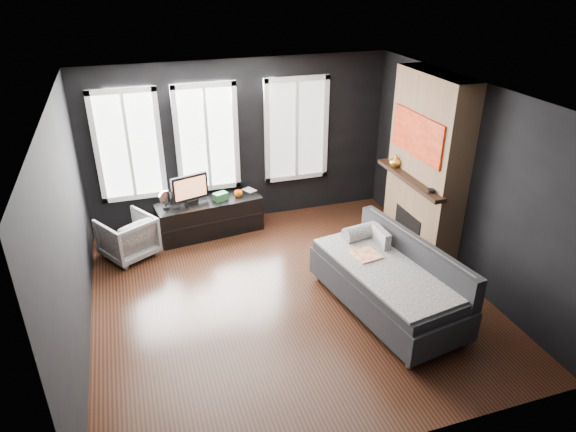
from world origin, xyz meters
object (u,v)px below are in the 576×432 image
object	(u,v)px
mug	(238,193)
book	(246,186)
monitor	(190,188)
media_console	(210,217)
mantel_vase	(395,161)
sofa	(387,278)
armchair	(127,235)

from	to	relation	value
mug	book	size ratio (longest dim) A/B	0.60
monitor	book	world-z (taller)	monitor
media_console	book	xyz separation A→B (m)	(0.65, 0.17, 0.40)
monitor	mantel_vase	distance (m)	3.20
sofa	armchair	size ratio (longest dim) A/B	3.04
book	armchair	bearing A→B (deg)	-165.20
mug	mantel_vase	xyz separation A→B (m)	(2.21, -1.08, 0.68)
sofa	monitor	xyz separation A→B (m)	(-2.03, 2.74, 0.38)
sofa	monitor	size ratio (longest dim) A/B	3.58
sofa	mug	xyz separation A→B (m)	(-1.26, 2.77, 0.17)
mantel_vase	media_console	bearing A→B (deg)	158.76
mug	book	distance (m)	0.22
mug	monitor	bearing A→B (deg)	-178.17
sofa	mug	distance (m)	3.04
media_console	mug	world-z (taller)	mug
armchair	mug	world-z (taller)	armchair
sofa	mantel_vase	xyz separation A→B (m)	(0.95, 1.69, 0.85)
media_console	mantel_vase	distance (m)	3.08
monitor	armchair	bearing A→B (deg)	-178.21
media_console	mantel_vase	size ratio (longest dim) A/B	8.76
armchair	monitor	xyz separation A→B (m)	(1.02, 0.35, 0.49)
armchair	media_console	distance (m)	1.35
mug	media_console	bearing A→B (deg)	-177.03
media_console	book	size ratio (longest dim) A/B	7.71
media_console	book	world-z (taller)	book
book	monitor	bearing A→B (deg)	-169.74
sofa	mug	world-z (taller)	sofa
media_console	mug	xyz separation A→B (m)	(0.49, 0.03, 0.35)
sofa	book	distance (m)	3.12
book	mantel_vase	distance (m)	2.47
sofa	mantel_vase	world-z (taller)	mantel_vase
media_console	mug	size ratio (longest dim) A/B	12.85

